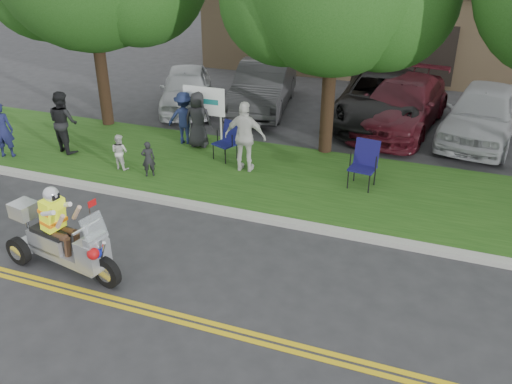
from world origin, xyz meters
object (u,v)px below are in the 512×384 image
(spectator_adult_left, at_px, (2,130))
(spectator_adult_right, at_px, (245,137))
(spectator_adult_mid, at_px, (63,122))
(parked_car_mid, at_px, (381,98))
(trike_scooter, at_px, (61,241))
(lawn_chair_a, at_px, (228,138))
(lawn_chair_b, at_px, (365,161))
(parked_car_left, at_px, (263,86))
(parked_car_far_left, at_px, (186,88))
(parked_car_far_right, at_px, (483,113))
(parked_car_right, at_px, (402,104))

(spectator_adult_left, distance_m, spectator_adult_right, 6.60)
(spectator_adult_mid, height_order, parked_car_mid, spectator_adult_mid)
(trike_scooter, distance_m, spectator_adult_mid, 5.79)
(lawn_chair_a, distance_m, spectator_adult_left, 6.05)
(lawn_chair_b, distance_m, spectator_adult_left, 9.57)
(parked_car_left, bearing_deg, lawn_chair_a, -91.13)
(trike_scooter, height_order, parked_car_far_left, trike_scooter)
(spectator_adult_mid, bearing_deg, trike_scooter, 148.77)
(parked_car_far_right, bearing_deg, parked_car_mid, 179.55)
(spectator_adult_left, bearing_deg, parked_car_far_left, -135.09)
(spectator_adult_left, xyz_separation_m, parked_car_mid, (9.04, 6.70, -0.08))
(spectator_adult_left, bearing_deg, spectator_adult_mid, -166.42)
(spectator_adult_mid, bearing_deg, lawn_chair_a, -144.35)
(lawn_chair_a, xyz_separation_m, spectator_adult_right, (0.73, -0.58, 0.34))
(parked_car_left, relative_size, parked_car_right, 0.91)
(parked_car_far_left, bearing_deg, parked_car_far_right, -21.71)
(lawn_chair_b, xyz_separation_m, spectator_adult_left, (-9.43, -1.62, 0.13))
(parked_car_right, bearing_deg, parked_car_far_right, 3.39)
(spectator_adult_left, height_order, spectator_adult_right, spectator_adult_right)
(lawn_chair_b, distance_m, spectator_adult_mid, 8.18)
(spectator_adult_mid, xyz_separation_m, parked_car_left, (3.75, 5.73, -0.16))
(lawn_chair_a, height_order, spectator_adult_left, spectator_adult_left)
(spectator_adult_right, xyz_separation_m, parked_car_left, (-1.40, 5.21, -0.22))
(parked_car_far_left, bearing_deg, spectator_adult_right, -72.15)
(spectator_adult_mid, bearing_deg, parked_car_right, -125.55)
(spectator_adult_right, bearing_deg, parked_car_mid, -120.86)
(lawn_chair_b, xyz_separation_m, parked_car_right, (0.29, 4.71, 0.03))
(spectator_adult_right, relative_size, parked_car_right, 0.34)
(spectator_adult_mid, relative_size, parked_car_left, 0.35)
(parked_car_far_left, xyz_separation_m, parked_car_left, (2.50, 0.86, 0.08))
(trike_scooter, relative_size, parked_car_far_right, 0.54)
(lawn_chair_a, height_order, spectator_adult_mid, spectator_adult_mid)
(lawn_chair_b, bearing_deg, lawn_chair_a, -178.60)
(spectator_adult_right, relative_size, parked_car_mid, 0.32)
(lawn_chair_a, height_order, parked_car_right, parked_car_right)
(lawn_chair_a, bearing_deg, parked_car_far_right, 55.66)
(trike_scooter, bearing_deg, parked_car_far_left, 114.24)
(lawn_chair_a, bearing_deg, parked_car_right, 69.80)
(parked_car_far_left, bearing_deg, spectator_adult_left, -137.78)
(spectator_adult_left, bearing_deg, trike_scooter, 120.89)
(spectator_adult_right, xyz_separation_m, parked_car_far_right, (5.66, 4.73, -0.20))
(trike_scooter, xyz_separation_m, spectator_adult_left, (-4.78, 3.71, 0.28))
(lawn_chair_b, xyz_separation_m, parked_car_far_left, (-6.89, 4.15, -0.03))
(parked_car_right, bearing_deg, spectator_adult_right, -116.02)
(parked_car_far_right, bearing_deg, lawn_chair_b, -110.65)
(parked_car_left, distance_m, parked_car_mid, 4.00)
(lawn_chair_a, xyz_separation_m, parked_car_mid, (3.33, 4.70, 0.11))
(parked_car_left, xyz_separation_m, parked_car_mid, (4.00, 0.07, -0.01))
(spectator_adult_left, distance_m, parked_car_mid, 11.26)
(spectator_adult_mid, height_order, parked_car_right, spectator_adult_mid)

